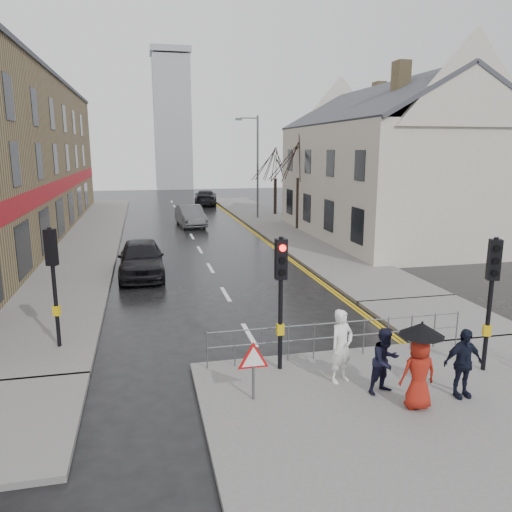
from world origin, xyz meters
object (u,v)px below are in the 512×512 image
pedestrian_b (385,361)px  pedestrian_with_umbrella (420,360)px  pedestrian_a (342,346)px  pedestrian_d (463,363)px  car_parked (141,258)px  car_mid (190,216)px

pedestrian_b → pedestrian_with_umbrella: 0.92m
pedestrian_a → pedestrian_d: bearing=-50.8°
pedestrian_a → car_parked: (-4.64, 11.96, -0.21)m
pedestrian_a → car_mid: pedestrian_a is taller
pedestrian_d → pedestrian_a: bearing=150.7°
pedestrian_with_umbrella → car_mid: (-2.21, 27.81, -0.45)m
pedestrian_a → pedestrian_with_umbrella: size_ratio=0.93×
pedestrian_b → pedestrian_d: size_ratio=0.96×
pedestrian_b → pedestrian_a: bearing=118.7°
pedestrian_d → pedestrian_with_umbrella: bearing=-169.5°
pedestrian_b → pedestrian_d: pedestrian_d is taller
pedestrian_a → pedestrian_b: bearing=-66.6°
pedestrian_d → pedestrian_b: bearing=160.6°
pedestrian_with_umbrella → car_mid: size_ratio=0.41×
pedestrian_with_umbrella → car_parked: bearing=113.1°
pedestrian_d → car_parked: pedestrian_d is taller
pedestrian_a → pedestrian_d: size_ratio=1.11×
car_mid → pedestrian_with_umbrella: bearing=-91.2°
pedestrian_b → car_mid: bearing=77.2°
pedestrian_with_umbrella → pedestrian_d: size_ratio=1.20×
pedestrian_b → car_parked: pedestrian_b is taller
pedestrian_b → pedestrian_d: bearing=-35.6°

